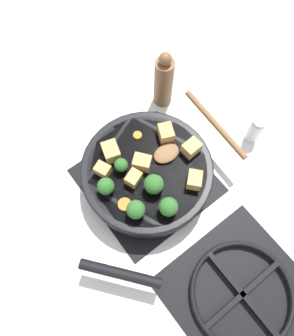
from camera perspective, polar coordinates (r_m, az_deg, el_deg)
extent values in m
plane|color=silver|center=(0.88, 0.00, -2.20)|extent=(2.40, 2.40, 0.00)
cube|color=black|center=(0.88, 0.00, -2.11)|extent=(0.31, 0.31, 0.01)
torus|color=black|center=(0.86, 0.00, -1.73)|extent=(0.24, 0.24, 0.01)
cube|color=black|center=(0.86, 0.00, -1.73)|extent=(0.01, 0.23, 0.01)
cube|color=black|center=(0.86, 0.00, -1.73)|extent=(0.23, 0.01, 0.01)
cube|color=black|center=(0.85, 15.97, -20.40)|extent=(0.31, 0.31, 0.01)
torus|color=black|center=(0.83, 16.27, -20.34)|extent=(0.24, 0.24, 0.01)
cube|color=black|center=(0.83, 16.27, -20.34)|extent=(0.01, 0.23, 0.01)
cube|color=black|center=(0.83, 16.27, -20.34)|extent=(0.23, 0.01, 0.01)
cylinder|color=black|center=(0.83, 0.00, -0.82)|extent=(0.32, 0.32, 0.06)
cylinder|color=#5B3316|center=(0.82, 0.00, -0.71)|extent=(0.30, 0.30, 0.05)
torus|color=black|center=(0.80, 0.00, -0.11)|extent=(0.33, 0.33, 0.01)
cylinder|color=black|center=(0.75, -4.68, -17.86)|extent=(0.14, 0.16, 0.02)
ellipsoid|color=brown|center=(0.81, 3.53, 2.42)|extent=(0.07, 0.05, 0.01)
cylinder|color=brown|center=(0.87, 11.79, 7.54)|extent=(0.03, 0.24, 0.02)
cube|color=tan|center=(0.79, -0.88, 0.98)|extent=(0.05, 0.05, 0.03)
cube|color=tan|center=(0.78, 8.25, -2.06)|extent=(0.05, 0.05, 0.03)
cube|color=tan|center=(0.79, -7.71, -0.30)|extent=(0.04, 0.04, 0.03)
cube|color=tan|center=(0.77, -2.34, -1.78)|extent=(0.04, 0.04, 0.03)
cube|color=tan|center=(0.82, 3.31, 6.11)|extent=(0.05, 0.05, 0.03)
cube|color=tan|center=(0.80, -6.26, 2.85)|extent=(0.05, 0.05, 0.04)
cube|color=tan|center=(0.81, 7.74, 3.48)|extent=(0.04, 0.04, 0.03)
cylinder|color=#709956|center=(0.78, -7.01, -3.68)|extent=(0.01, 0.01, 0.01)
sphere|color=#2D6628|center=(0.76, -7.19, -3.15)|extent=(0.04, 0.04, 0.04)
cylinder|color=#709956|center=(0.76, 3.66, -7.23)|extent=(0.01, 0.01, 0.01)
sphere|color=#2D6628|center=(0.74, 3.76, -6.75)|extent=(0.04, 0.04, 0.04)
cylinder|color=#709956|center=(0.78, 1.18, -3.44)|extent=(0.01, 0.01, 0.01)
sphere|color=#2D6628|center=(0.75, 1.21, -2.84)|extent=(0.05, 0.05, 0.05)
cylinder|color=#709956|center=(0.76, -1.91, -7.70)|extent=(0.01, 0.01, 0.01)
sphere|color=#2D6628|center=(0.74, -1.96, -7.24)|extent=(0.04, 0.04, 0.04)
cylinder|color=#709956|center=(0.80, -4.44, -0.01)|extent=(0.01, 0.01, 0.01)
sphere|color=#2D6628|center=(0.78, -4.54, 0.52)|extent=(0.03, 0.03, 0.03)
cylinder|color=orange|center=(0.77, -3.93, -6.31)|extent=(0.03, 0.03, 0.01)
cylinder|color=orange|center=(0.84, -1.66, 5.72)|extent=(0.02, 0.02, 0.01)
cylinder|color=brown|center=(0.94, 2.89, 14.59)|extent=(0.05, 0.05, 0.16)
sphere|color=brown|center=(0.87, 3.20, 18.42)|extent=(0.03, 0.03, 0.03)
cylinder|color=white|center=(0.95, 18.19, 6.18)|extent=(0.04, 0.04, 0.07)
cylinder|color=#B7B7BC|center=(0.91, 18.98, 7.50)|extent=(0.03, 0.03, 0.01)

